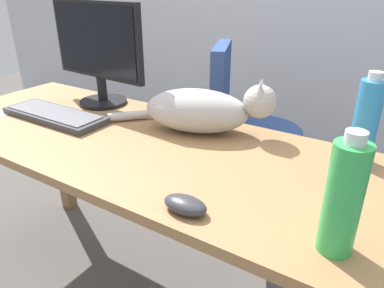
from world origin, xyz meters
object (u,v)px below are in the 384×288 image
at_px(monitor, 98,50).
at_px(keyboard, 55,115).
at_px(computer_mouse, 185,205).
at_px(cat, 203,110).
at_px(water_bottle, 343,198).
at_px(spray_bottle, 366,121).
at_px(office_chair, 245,152).

distance_m(monitor, keyboard, 0.32).
bearing_deg(keyboard, monitor, 84.20).
relative_size(monitor, computer_mouse, 4.37).
bearing_deg(computer_mouse, cat, 116.31).
distance_m(computer_mouse, water_bottle, 0.34).
distance_m(monitor, cat, 0.54).
bearing_deg(monitor, water_bottle, -21.47).
bearing_deg(computer_mouse, spray_bottle, 59.29).
relative_size(keyboard, computer_mouse, 4.00).
xyz_separation_m(computer_mouse, water_bottle, (0.32, 0.05, 0.10)).
bearing_deg(spray_bottle, cat, -174.08).
distance_m(monitor, computer_mouse, 0.90).
bearing_deg(monitor, spray_bottle, 0.94).
bearing_deg(office_chair, water_bottle, -56.65).
relative_size(office_chair, monitor, 1.94).
xyz_separation_m(keyboard, computer_mouse, (0.76, -0.24, 0.00)).
height_order(cat, spray_bottle, spray_bottle).
bearing_deg(office_chair, keyboard, -123.99).
xyz_separation_m(monitor, spray_bottle, (1.02, 0.02, -0.10)).
bearing_deg(keyboard, computer_mouse, -17.29).
height_order(cat, water_bottle, water_bottle).
height_order(monitor, spray_bottle, monitor).
height_order(monitor, cat, monitor).
xyz_separation_m(office_chair, cat, (0.06, -0.52, 0.39)).
bearing_deg(monitor, keyboard, -95.80).
height_order(office_chair, keyboard, office_chair).
bearing_deg(water_bottle, computer_mouse, -170.48).
height_order(cat, computer_mouse, cat).
distance_m(computer_mouse, spray_bottle, 0.57).
bearing_deg(office_chair, spray_bottle, -39.87).
distance_m(cat, water_bottle, 0.66).
distance_m(monitor, spray_bottle, 1.03).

